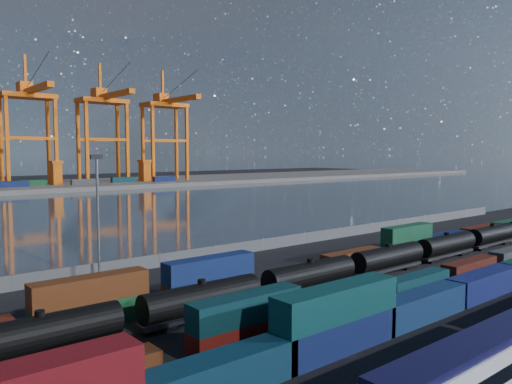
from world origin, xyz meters
TOP-DOWN VIEW (x-y plane):
  - ground at (0.00, 0.00)m, footprint 700.00×700.00m
  - harbor_water at (0.00, 105.00)m, footprint 700.00×700.00m
  - far_quay at (0.00, 210.00)m, footprint 700.00×70.00m
  - container_row_south at (3.49, -9.39)m, footprint 129.06×2.66m
  - container_row_mid at (-5.95, -3.98)m, footprint 140.66×2.23m
  - container_row_north at (-11.86, 10.02)m, footprint 140.24×2.31m
  - tanker_string at (18.41, 4.50)m, footprint 137.62×2.93m
  - waterfront_fence at (-0.00, 28.00)m, footprint 160.12×0.12m
  - yard_light_mast at (-30.00, 26.00)m, footprint 1.60×0.40m
  - straddle_carriers at (-2.50, 200.00)m, footprint 140.00×7.00m

SIDE VIEW (x-z plane):
  - ground at x=0.00m, z-range 0.00..0.00m
  - harbor_water at x=0.00m, z-range 0.01..0.01m
  - far_quay at x=0.00m, z-range 0.00..2.00m
  - waterfront_fence at x=0.00m, z-range -0.10..2.10m
  - container_row_mid at x=-5.95m, z-range -0.99..3.77m
  - container_row_north at x=-11.86m, z-range -0.66..4.26m
  - tanker_string at x=18.41m, z-range 0.01..4.19m
  - container_row_south at x=3.49m, z-range -0.71..4.96m
  - straddle_carriers at x=-2.50m, z-range 2.27..13.37m
  - yard_light_mast at x=-30.00m, z-range 1.00..17.60m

